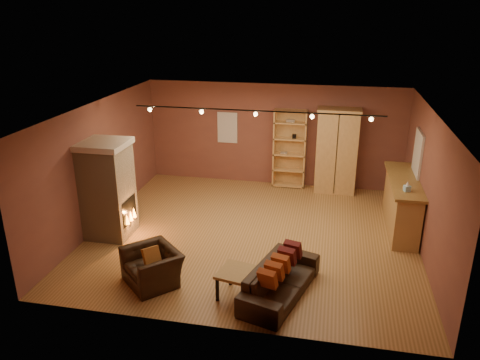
% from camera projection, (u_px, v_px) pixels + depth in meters
% --- Properties ---
extents(floor, '(7.00, 7.00, 0.00)m').
position_uv_depth(floor, '(253.00, 234.00, 10.33)').
color(floor, olive).
rests_on(floor, ground).
extents(ceiling, '(7.00, 7.00, 0.00)m').
position_uv_depth(ceiling, '(254.00, 109.00, 9.35)').
color(ceiling, brown).
rests_on(ceiling, back_wall).
extents(back_wall, '(7.00, 0.02, 2.80)m').
position_uv_depth(back_wall, '(274.00, 135.00, 12.82)').
color(back_wall, brown).
rests_on(back_wall, floor).
extents(left_wall, '(0.02, 6.50, 2.80)m').
position_uv_depth(left_wall, '(100.00, 164.00, 10.49)').
color(left_wall, brown).
rests_on(left_wall, floor).
extents(right_wall, '(0.02, 6.50, 2.80)m').
position_uv_depth(right_wall, '(428.00, 187.00, 9.19)').
color(right_wall, brown).
rests_on(right_wall, floor).
extents(fireplace, '(1.01, 0.98, 2.12)m').
position_uv_depth(fireplace, '(108.00, 189.00, 9.97)').
color(fireplace, tan).
rests_on(fireplace, floor).
extents(back_window, '(0.56, 0.04, 0.86)m').
position_uv_depth(back_window, '(227.00, 128.00, 12.99)').
color(back_window, silver).
rests_on(back_window, back_wall).
extents(bookcase, '(0.88, 0.34, 2.15)m').
position_uv_depth(bookcase, '(290.00, 148.00, 12.74)').
color(bookcase, tan).
rests_on(bookcase, floor).
extents(armoire, '(1.12, 0.64, 2.27)m').
position_uv_depth(armoire, '(337.00, 151.00, 12.33)').
color(armoire, tan).
rests_on(armoire, floor).
extents(bar_counter, '(0.65, 2.45, 1.17)m').
position_uv_depth(bar_counter, '(402.00, 203.00, 10.43)').
color(bar_counter, tan).
rests_on(bar_counter, floor).
extents(tissue_box, '(0.16, 0.16, 0.23)m').
position_uv_depth(tissue_box, '(407.00, 187.00, 9.54)').
color(tissue_box, '#8DC5E1').
rests_on(tissue_box, bar_counter).
extents(right_window, '(0.05, 0.90, 1.00)m').
position_uv_depth(right_window, '(418.00, 154.00, 10.39)').
color(right_window, silver).
rests_on(right_window, right_wall).
extents(loveseat, '(1.10, 2.05, 0.80)m').
position_uv_depth(loveseat, '(281.00, 274.00, 8.05)').
color(loveseat, black).
rests_on(loveseat, floor).
extents(armchair, '(1.16, 1.15, 0.86)m').
position_uv_depth(armchair, '(152.00, 261.00, 8.39)').
color(armchair, black).
rests_on(armchair, floor).
extents(coffee_table, '(0.76, 0.76, 0.49)m').
position_uv_depth(coffee_table, '(238.00, 275.00, 8.00)').
color(coffee_table, olive).
rests_on(coffee_table, floor).
extents(track_rail, '(5.20, 0.09, 0.13)m').
position_uv_depth(track_rail, '(256.00, 112.00, 9.57)').
color(track_rail, black).
rests_on(track_rail, ceiling).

